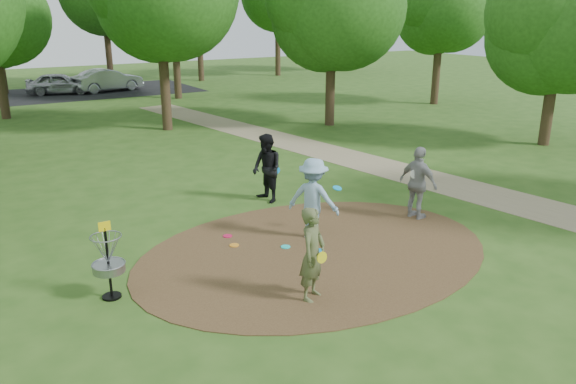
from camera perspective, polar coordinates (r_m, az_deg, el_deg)
ground at (r=12.78m, az=2.84°, el=-6.11°), size 100.00×100.00×0.00m
dirt_clearing at (r=12.78m, az=2.84°, el=-6.07°), size 8.40×8.40×0.02m
footpath at (r=18.29m, az=16.23°, el=0.68°), size 7.55×39.89×0.01m
parking_lot at (r=40.86m, az=-19.46°, el=9.59°), size 14.00×8.00×0.01m
player_observer_with_disc at (r=10.45m, az=2.51°, el=-6.33°), size 0.79×0.72×1.82m
player_throwing_with_disc at (r=13.27m, az=2.58°, el=-0.67°), size 1.45×1.45×1.95m
player_walking_with_disc at (r=15.82m, az=-2.17°, el=2.40°), size 0.83×0.98×1.95m
player_waiting_with_disc at (r=14.87m, az=13.08°, el=0.87°), size 0.64×1.19×1.92m
disc_ground_cyan at (r=12.97m, az=-0.25°, el=-5.58°), size 0.22×0.22×0.02m
disc_ground_blue at (r=12.79m, az=3.13°, el=-5.96°), size 0.22×0.22×0.02m
disc_ground_red at (r=13.64m, az=-6.15°, el=-4.46°), size 0.22×0.22×0.02m
car_left at (r=40.18m, az=-22.17°, el=10.17°), size 4.42×2.84×1.40m
car_right at (r=40.55m, az=-17.82°, el=10.77°), size 4.83×2.51×1.51m
disc_ground_orange at (r=13.11m, az=-5.48°, el=-5.40°), size 0.22×0.22×0.02m
disc_golf_basket at (r=11.01m, az=-17.86°, el=-6.13°), size 0.63×0.63×1.54m
tree_ring at (r=21.98m, az=-8.50°, el=18.05°), size 36.65×45.74×9.84m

